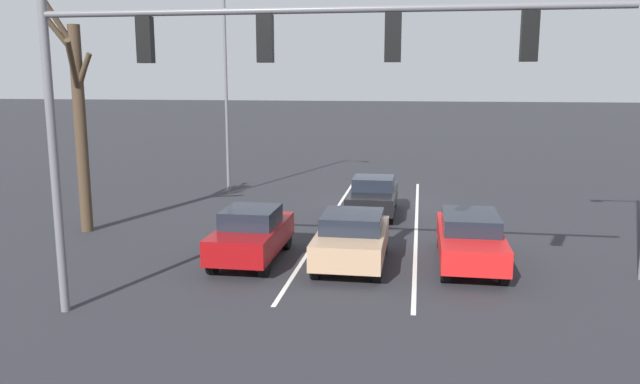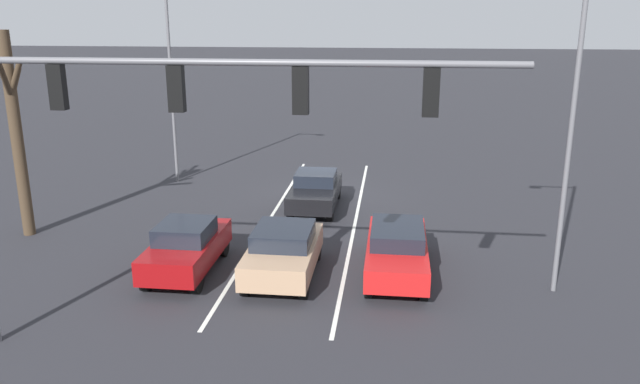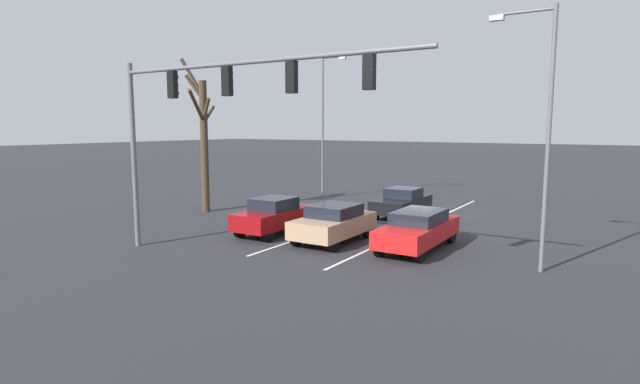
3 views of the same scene
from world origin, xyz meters
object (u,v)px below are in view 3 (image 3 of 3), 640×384
car_black_midlane_second (402,202)px  traffic_signal_gantry (212,103)px  street_lamp_right_shoulder (325,119)px  street_lamp_left_shoulder (542,122)px  car_tan_midlane_front (334,222)px  car_red_leftlane_front (418,229)px  car_maroon_rightlane_front (275,215)px  bare_tree_near (203,137)px

car_black_midlane_second → traffic_signal_gantry: (2.13, 11.46, 4.66)m
street_lamp_right_shoulder → street_lamp_left_shoulder: size_ratio=1.09×
traffic_signal_gantry → street_lamp_left_shoulder: bearing=-154.7°
car_tan_midlane_front → street_lamp_left_shoulder: (-7.58, 0.09, 3.99)m
car_black_midlane_second → street_lamp_left_shoulder: bearing=137.3°
car_red_leftlane_front → street_lamp_left_shoulder: 5.86m
car_maroon_rightlane_front → street_lamp_left_shoulder: 11.26m
car_tan_midlane_front → traffic_signal_gantry: bearing=66.2°
street_lamp_left_shoulder → car_maroon_rightlane_front: bearing=-0.2°
car_tan_midlane_front → street_lamp_right_shoulder: (6.72, -10.24, 4.33)m
car_black_midlane_second → street_lamp_right_shoulder: (6.80, -3.41, 4.37)m
car_tan_midlane_front → car_black_midlane_second: bearing=-90.7°
car_red_leftlane_front → car_black_midlane_second: (3.26, -6.21, -0.03)m
street_lamp_left_shoulder → bare_tree_near: street_lamp_left_shoulder is taller
street_lamp_right_shoulder → car_tan_midlane_front: bearing=123.3°
car_tan_midlane_front → street_lamp_right_shoulder: bearing=-56.7°
car_black_midlane_second → traffic_signal_gantry: bearing=79.5°
car_maroon_rightlane_front → street_lamp_left_shoulder: street_lamp_left_shoulder is taller
car_black_midlane_second → street_lamp_left_shoulder: street_lamp_left_shoulder is taller
car_red_leftlane_front → traffic_signal_gantry: (5.39, 5.25, 4.62)m
bare_tree_near → street_lamp_left_shoulder: bearing=171.4°
car_black_midlane_second → traffic_signal_gantry: traffic_signal_gantry is taller
street_lamp_right_shoulder → street_lamp_left_shoulder: bearing=144.2°
street_lamp_right_shoulder → street_lamp_left_shoulder: 17.64m
street_lamp_right_shoulder → traffic_signal_gantry: bearing=107.5°
traffic_signal_gantry → street_lamp_left_shoulder: size_ratio=1.44×
car_maroon_rightlane_front → street_lamp_right_shoulder: bearing=-69.9°
car_maroon_rightlane_front → street_lamp_right_shoulder: 11.77m
car_tan_midlane_front → car_maroon_rightlane_front: bearing=0.9°
traffic_signal_gantry → bare_tree_near: bearing=-43.1°
bare_tree_near → car_red_leftlane_front: bearing=171.8°
bare_tree_near → car_maroon_rightlane_front: bearing=159.2°
car_maroon_rightlane_front → traffic_signal_gantry: (-0.92, 4.58, 4.60)m
car_maroon_rightlane_front → traffic_signal_gantry: traffic_signal_gantry is taller
traffic_signal_gantry → car_red_leftlane_front: bearing=-135.7°
street_lamp_left_shoulder → car_red_leftlane_front: bearing=-9.5°
car_tan_midlane_front → traffic_signal_gantry: (2.04, 4.63, 4.62)m
car_maroon_rightlane_front → car_black_midlane_second: size_ratio=0.95×
car_red_leftlane_front → street_lamp_right_shoulder: size_ratio=0.52×
traffic_signal_gantry → street_lamp_right_shoulder: bearing=-72.5°
car_black_midlane_second → bare_tree_near: 11.17m
street_lamp_left_shoulder → bare_tree_near: bearing=-8.6°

